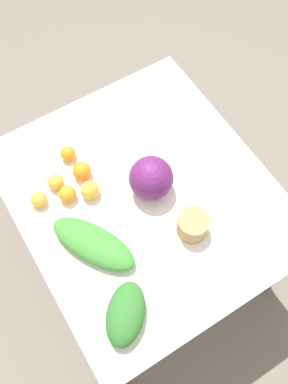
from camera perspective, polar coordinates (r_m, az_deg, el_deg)
ground_plane at (r=2.52m, az=0.00°, el=-7.72°), size 8.00×8.00×0.00m
dining_table at (r=1.92m, az=0.00°, el=-1.53°), size 1.19×1.05×0.75m
cabbage_purple at (r=1.76m, az=0.95°, el=1.87°), size 0.19×0.19×0.19m
paper_bag at (r=1.73m, az=6.52°, el=-4.39°), size 0.13×0.13×0.10m
greens_bunch_dandelion at (r=1.63m, az=-2.47°, el=-15.93°), size 0.27×0.27×0.09m
greens_bunch_beet_tops at (r=1.72m, az=-6.77°, el=-6.85°), size 0.40×0.31×0.08m
orange_0 at (r=1.86m, az=-8.31°, el=2.80°), size 0.08×0.08×0.08m
orange_1 at (r=1.84m, az=-13.86°, el=-0.98°), size 0.07×0.07×0.07m
orange_2 at (r=1.86m, az=-11.71°, el=1.31°), size 0.07×0.07×0.07m
orange_3 at (r=1.81m, az=-7.23°, el=0.25°), size 0.08×0.08×0.08m
orange_4 at (r=1.92m, az=-10.11°, el=5.07°), size 0.07×0.07×0.07m
orange_5 at (r=1.82m, az=-10.18°, el=-0.27°), size 0.07×0.07×0.07m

